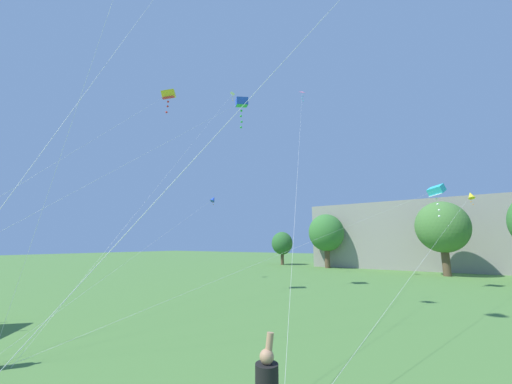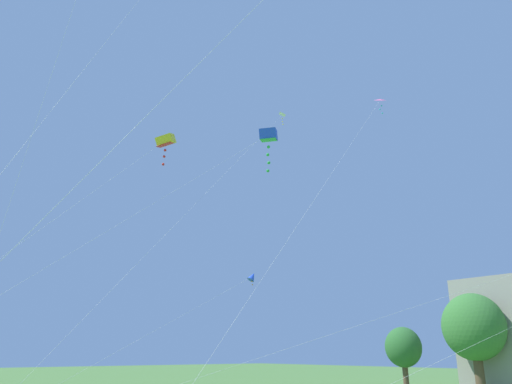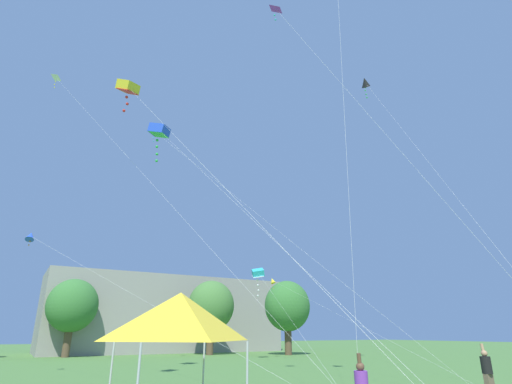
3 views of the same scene
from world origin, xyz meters
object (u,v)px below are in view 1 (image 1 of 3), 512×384
(kite_pink_delta_3, at_px, (302,94))
(kite_yellow_box_4, at_px, (168,95))
(kite_yellow_diamond_6, at_px, (471,196))
(kite_cyan_box_2, at_px, (436,191))
(kite_blue_box_8, at_px, (242,103))
(kite_white_delta_1, at_px, (231,96))
(kite_blue_diamond_7, at_px, (213,199))

(kite_pink_delta_3, xyz_separation_m, kite_yellow_box_4, (-5.73, -14.21, -5.02))
(kite_yellow_diamond_6, bearing_deg, kite_yellow_box_4, -141.34)
(kite_cyan_box_2, relative_size, kite_blue_box_8, 1.19)
(kite_white_delta_1, relative_size, kite_pink_delta_3, 0.99)
(kite_cyan_box_2, distance_m, kite_yellow_diamond_6, 2.65)
(kite_yellow_box_4, xyz_separation_m, kite_blue_diamond_7, (-3.31, 9.50, -7.17))
(kite_cyan_box_2, relative_size, kite_blue_diamond_7, 1.25)
(kite_pink_delta_3, bearing_deg, kite_blue_box_8, -104.34)
(kite_white_delta_1, height_order, kite_yellow_box_4, kite_white_delta_1)
(kite_blue_diamond_7, bearing_deg, kite_pink_delta_3, 27.51)
(kite_cyan_box_2, xyz_separation_m, kite_blue_box_8, (-14.18, -9.72, 8.12))
(kite_yellow_diamond_6, xyz_separation_m, kite_blue_diamond_7, (-23.41, -6.58, 0.81))
(kite_blue_box_8, bearing_deg, kite_pink_delta_3, 75.66)
(kite_yellow_diamond_6, bearing_deg, kite_cyan_box_2, -159.01)
(kite_cyan_box_2, xyz_separation_m, kite_pink_delta_3, (-11.94, -0.93, 12.48))
(kite_blue_box_8, bearing_deg, kite_yellow_box_4, -122.74)
(kite_pink_delta_3, relative_size, kite_yellow_box_4, 1.44)
(kite_cyan_box_2, xyz_separation_m, kite_yellow_diamond_6, (2.43, 0.93, -0.52))
(kite_cyan_box_2, bearing_deg, kite_yellow_diamond_6, 20.99)
(kite_white_delta_1, distance_m, kite_cyan_box_2, 25.49)
(kite_cyan_box_2, relative_size, kite_pink_delta_3, 1.10)
(kite_white_delta_1, bearing_deg, kite_yellow_box_4, -74.99)
(kite_yellow_diamond_6, relative_size, kite_blue_diamond_7, 1.24)
(kite_white_delta_1, xyz_separation_m, kite_pink_delta_3, (9.09, 1.71, -1.69))
(kite_blue_diamond_7, bearing_deg, kite_yellow_box_4, -70.77)
(kite_pink_delta_3, bearing_deg, kite_yellow_diamond_6, 7.40)
(kite_white_delta_1, distance_m, kite_blue_box_8, 11.56)
(kite_cyan_box_2, bearing_deg, kite_pink_delta_3, -175.53)
(kite_yellow_diamond_6, height_order, kite_blue_diamond_7, kite_blue_diamond_7)
(kite_blue_diamond_7, xyz_separation_m, kite_blue_box_8, (6.80, -4.08, 7.83))
(kite_cyan_box_2, bearing_deg, kite_yellow_box_4, -139.40)
(kite_white_delta_1, bearing_deg, kite_blue_diamond_7, -89.26)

